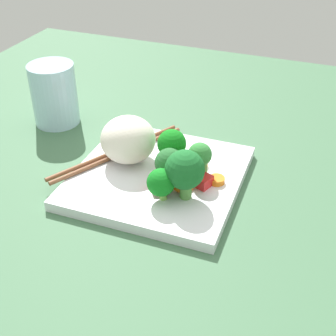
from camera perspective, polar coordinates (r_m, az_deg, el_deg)
ground_plane at (r=68.42cm, az=-1.17°, el=-2.31°), size 110.00×110.00×2.00cm
square_plate at (r=67.37cm, az=-1.19°, el=-1.10°), size 23.58×23.58×1.57cm
rice_mound at (r=68.14cm, az=-4.91°, el=3.48°), size 10.62×10.57×6.94cm
broccoli_floret_0 at (r=65.85cm, az=0.48°, el=2.82°), size 4.15×4.15×6.24cm
broccoli_floret_1 at (r=63.29cm, az=0.17°, el=0.59°), size 4.05×4.05×5.29cm
broccoli_floret_2 at (r=60.21cm, az=-0.87°, el=-1.82°), size 3.75×3.75×4.71cm
broccoli_floret_3 at (r=64.26cm, az=3.95°, el=1.40°), size 3.36×3.36×5.51cm
broccoli_floret_4 at (r=59.92cm, az=2.07°, el=-0.31°), size 5.27×5.27×7.01cm
carrot_slice_0 at (r=63.99cm, az=1.91°, el=-2.10°), size 4.04×4.04×0.55cm
carrot_slice_1 at (r=68.31cm, az=4.05°, el=0.53°), size 2.64×2.64×0.72cm
carrot_slice_2 at (r=65.06cm, az=5.99°, el=-1.48°), size 2.78×2.78×0.80cm
pepper_chunk_0 at (r=64.22cm, az=4.06°, el=-1.50°), size 3.38×3.07×1.52cm
pepper_chunk_1 at (r=63.38cm, az=-1.17°, el=-1.92°), size 2.43×2.62×1.57cm
chicken_piece_0 at (r=66.50cm, az=2.18°, el=0.17°), size 4.00×3.73×1.91cm
chopstick_pair at (r=71.16cm, az=-6.21°, el=1.88°), size 12.91×21.52×0.63cm
drinking_glass at (r=83.06cm, az=-13.76°, el=8.76°), size 7.80×7.80×10.63cm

